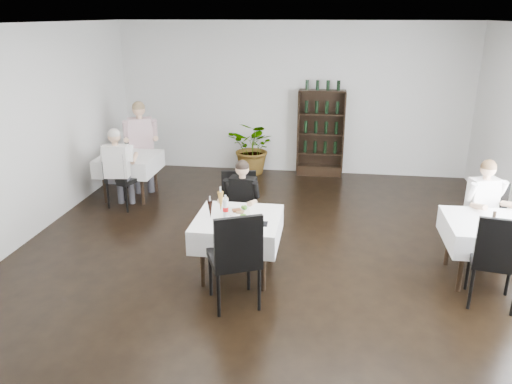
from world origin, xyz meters
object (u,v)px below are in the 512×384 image
Objects in this scene: potted_tree at (254,148)px; diner_main at (241,199)px; wine_shelf at (321,134)px; main_table at (238,229)px.

diner_main reaches higher than potted_tree.
wine_shelf is 1.70× the size of main_table.
main_table is 0.71m from diner_main.
wine_shelf is 1.37m from potted_tree.
main_table is at bearing -84.17° from potted_tree.
wine_shelf is 3.75m from diner_main.
main_table is (-0.90, -4.31, -0.23)m from wine_shelf.
diner_main is (-0.98, -3.62, -0.11)m from wine_shelf.
wine_shelf reaches higher than diner_main.
wine_shelf is 1.60× the size of potted_tree.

